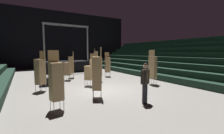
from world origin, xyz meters
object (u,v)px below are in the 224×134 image
at_px(chair_stack_front_left, 108,64).
at_px(chair_stack_mid_centre, 71,65).
at_px(chair_stack_aisle_right, 56,81).
at_px(chair_stack_rear_left, 98,67).
at_px(chair_stack_rear_centre, 89,72).
at_px(stage_riser, 65,66).
at_px(chair_stack_mid_right, 40,71).
at_px(chair_stack_rear_right, 97,73).
at_px(man_with_tie, 145,81).
at_px(chair_stack_front_right, 68,68).
at_px(equipment_road_case, 47,82).
at_px(chair_stack_mid_left, 93,62).
at_px(chair_stack_aisle_left, 153,67).

distance_m(chair_stack_front_left, chair_stack_mid_centre, 3.22).
distance_m(chair_stack_mid_centre, chair_stack_aisle_right, 7.57).
relative_size(chair_stack_rear_left, chair_stack_rear_centre, 1.28).
bearing_deg(chair_stack_rear_centre, stage_riser, 41.34).
relative_size(chair_stack_mid_right, chair_stack_mid_centre, 1.00).
bearing_deg(chair_stack_rear_right, man_with_tie, -113.52).
xyz_separation_m(man_with_tie, chair_stack_front_right, (-1.46, 7.30, -0.06)).
distance_m(man_with_tie, chair_stack_rear_left, 5.57).
bearing_deg(stage_riser, equipment_road_case, -112.28).
bearing_deg(chair_stack_rear_right, chair_stack_mid_centre, 23.26).
bearing_deg(stage_riser, chair_stack_rear_left, -84.70).
distance_m(man_with_tie, chair_stack_mid_right, 5.90).
distance_m(chair_stack_rear_right, chair_stack_aisle_right, 2.13).
xyz_separation_m(chair_stack_front_left, chair_stack_rear_left, (-1.79, -1.77, 0.04)).
bearing_deg(equipment_road_case, chair_stack_rear_left, -5.88).
height_order(chair_stack_front_left, chair_stack_mid_right, chair_stack_mid_right).
bearing_deg(man_with_tie, chair_stack_mid_right, -74.55).
bearing_deg(chair_stack_rear_centre, man_with_tie, -125.53).
bearing_deg(chair_stack_rear_left, equipment_road_case, -110.50).
distance_m(chair_stack_mid_left, chair_stack_mid_centre, 2.05).
height_order(chair_stack_rear_left, equipment_road_case, chair_stack_rear_left).
xyz_separation_m(chair_stack_rear_centre, chair_stack_aisle_right, (-2.66, -3.40, 0.25)).
xyz_separation_m(stage_riser, chair_stack_aisle_left, (3.51, -10.21, 0.51)).
height_order(stage_riser, chair_stack_mid_left, stage_riser).
relative_size(man_with_tie, equipment_road_case, 1.96).
relative_size(chair_stack_mid_left, chair_stack_rear_right, 1.03).
relative_size(chair_stack_mid_left, chair_stack_rear_left, 1.11).
bearing_deg(man_with_tie, chair_stack_aisle_right, -41.34).
relative_size(chair_stack_rear_right, equipment_road_case, 2.75).
bearing_deg(chair_stack_aisle_left, chair_stack_aisle_right, -94.45).
bearing_deg(chair_stack_mid_right, chair_stack_mid_left, -85.00).
height_order(chair_stack_mid_centre, chair_stack_aisle_right, same).
distance_m(man_with_tie, chair_stack_rear_centre, 4.60).
bearing_deg(chair_stack_mid_right, chair_stack_rear_right, -173.81).
bearing_deg(chair_stack_mid_left, man_with_tie, -162.22).
distance_m(man_with_tie, equipment_road_case, 6.77).
relative_size(stage_riser, chair_stack_rear_right, 2.09).
xyz_separation_m(chair_stack_mid_right, chair_stack_rear_left, (4.06, 0.96, 0.00)).
bearing_deg(chair_stack_front_left, chair_stack_mid_right, 39.06).
height_order(man_with_tie, chair_stack_mid_centre, chair_stack_mid_centre).
bearing_deg(equipment_road_case, chair_stack_rear_right, -66.94).
height_order(chair_stack_mid_right, chair_stack_rear_right, chair_stack_rear_right).
height_order(man_with_tie, chair_stack_aisle_right, chair_stack_aisle_right).
distance_m(stage_riser, chair_stack_aisle_left, 10.81).
relative_size(man_with_tie, chair_stack_rear_centre, 0.98).
height_order(chair_stack_front_right, chair_stack_mid_right, chair_stack_mid_right).
bearing_deg(chair_stack_aisle_right, stage_riser, -115.14).
height_order(chair_stack_rear_left, chair_stack_aisle_right, same).
height_order(man_with_tie, chair_stack_front_right, chair_stack_front_right).
bearing_deg(chair_stack_rear_centre, chair_stack_rear_right, -148.85).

